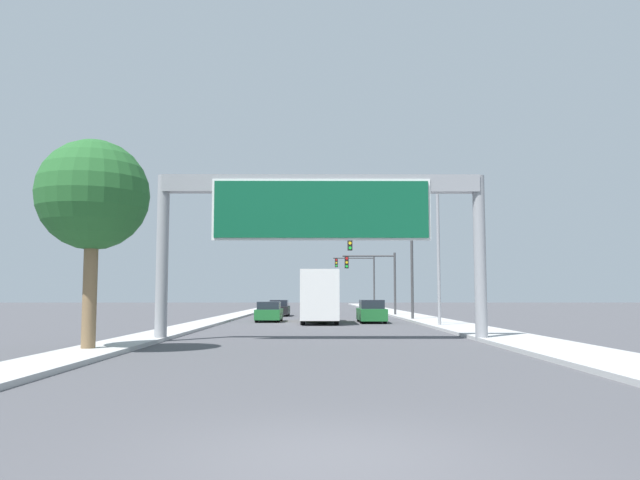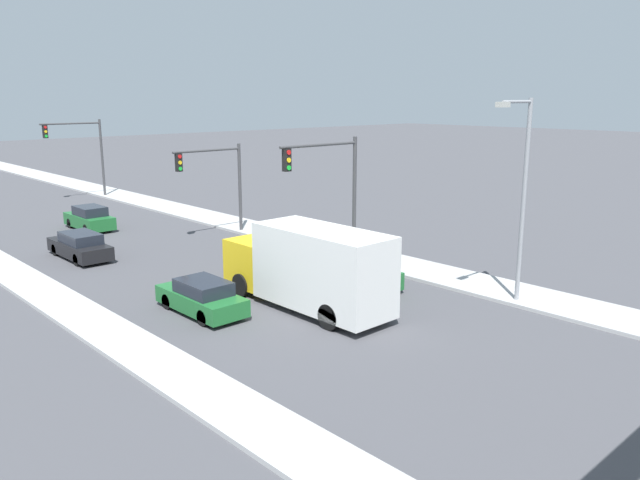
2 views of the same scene
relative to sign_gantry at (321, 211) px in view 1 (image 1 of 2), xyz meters
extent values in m
plane|color=#47474C|center=(0.00, -17.88, -5.27)|extent=(300.00, 300.00, 0.00)
cube|color=#ACACAC|center=(7.75, 42.12, -5.19)|extent=(3.00, 120.00, 0.15)
cube|color=#ACACAC|center=(-7.25, 42.12, -5.19)|extent=(2.00, 120.00, 0.15)
cylinder|color=gray|center=(-6.45, 0.12, -1.90)|extent=(0.49, 0.49, 6.73)
cylinder|color=gray|center=(6.45, 0.12, -1.90)|extent=(0.49, 0.49, 6.73)
cube|color=gray|center=(0.00, 0.12, 1.12)|extent=(12.90, 0.60, 0.70)
cube|color=white|center=(0.00, -0.18, 0.02)|extent=(8.82, 0.08, 2.50)
cube|color=#0C5133|center=(0.00, -0.23, 0.02)|extent=(8.62, 0.16, 2.30)
cube|color=#1E662D|center=(3.50, 17.10, -4.71)|extent=(1.73, 4.72, 0.77)
cube|color=#1E232D|center=(3.50, 16.87, -4.03)|extent=(1.52, 2.46, 0.58)
cylinder|color=black|center=(2.74, 18.57, -4.95)|extent=(0.22, 0.64, 0.64)
cylinder|color=black|center=(4.26, 18.57, -4.95)|extent=(0.22, 0.64, 0.64)
cylinder|color=black|center=(2.74, 15.64, -4.95)|extent=(0.22, 0.64, 0.64)
cylinder|color=black|center=(4.26, 15.64, -4.95)|extent=(0.22, 0.64, 0.64)
cube|color=#1E662D|center=(0.00, 37.51, -4.70)|extent=(1.73, 4.25, 0.78)
cube|color=#1E232D|center=(0.00, 37.30, -4.01)|extent=(1.52, 2.21, 0.59)
cylinder|color=black|center=(-0.75, 38.83, -4.95)|extent=(0.22, 0.64, 0.64)
cylinder|color=black|center=(0.75, 38.83, -4.95)|extent=(0.22, 0.64, 0.64)
cylinder|color=black|center=(-0.75, 36.19, -4.95)|extent=(0.22, 0.64, 0.64)
cylinder|color=black|center=(0.75, 36.19, -4.95)|extent=(0.22, 0.64, 0.64)
cube|color=#1E662D|center=(-3.50, 18.68, -4.75)|extent=(1.71, 4.26, 0.69)
cube|color=#1E232D|center=(-3.50, 18.46, -4.14)|extent=(1.51, 2.22, 0.53)
cylinder|color=black|center=(-4.25, 20.00, -4.95)|extent=(0.22, 0.64, 0.64)
cylinder|color=black|center=(-2.75, 20.00, -4.95)|extent=(0.22, 0.64, 0.64)
cylinder|color=black|center=(-4.25, 17.35, -4.95)|extent=(0.22, 0.64, 0.64)
cylinder|color=black|center=(-2.75, 17.35, -4.95)|extent=(0.22, 0.64, 0.64)
cube|color=black|center=(-3.50, 30.57, -4.74)|extent=(1.72, 4.72, 0.70)
cube|color=#1E232D|center=(-3.50, 30.33, -4.12)|extent=(1.51, 2.45, 0.54)
cylinder|color=black|center=(-4.25, 32.03, -4.95)|extent=(0.22, 0.64, 0.64)
cylinder|color=black|center=(-2.75, 32.03, -4.95)|extent=(0.22, 0.64, 0.64)
cylinder|color=black|center=(-4.25, 29.10, -4.95)|extent=(0.22, 0.64, 0.64)
cylinder|color=black|center=(-2.75, 29.10, -4.95)|extent=(0.22, 0.64, 0.64)
cube|color=yellow|center=(0.00, 19.46, -3.96)|extent=(2.19, 2.31, 2.03)
cube|color=silver|center=(0.00, 15.33, -3.41)|extent=(2.38, 5.95, 3.12)
cylinder|color=black|center=(-1.05, 19.35, -4.77)|extent=(0.28, 1.00, 1.00)
cylinder|color=black|center=(1.05, 19.35, -4.77)|extent=(0.28, 1.00, 1.00)
cylinder|color=black|center=(-1.05, 13.84, -4.77)|extent=(0.28, 1.00, 1.00)
cylinder|color=black|center=(1.05, 13.84, -4.77)|extent=(0.28, 1.00, 1.00)
cylinder|color=#3D3D3F|center=(6.75, 20.12, -2.02)|extent=(0.20, 0.20, 6.49)
cylinder|color=#3D3D3F|center=(4.30, 20.12, 0.92)|extent=(4.90, 0.14, 0.14)
cube|color=black|center=(2.24, 20.12, 0.34)|extent=(0.35, 0.28, 1.05)
cylinder|color=red|center=(2.24, 19.96, 0.69)|extent=(0.22, 0.04, 0.22)
cylinder|color=yellow|center=(2.24, 19.96, 0.34)|extent=(0.22, 0.04, 0.22)
cylinder|color=green|center=(2.24, 19.96, -0.01)|extent=(0.22, 0.04, 0.22)
cylinder|color=#3D3D3F|center=(6.75, 30.12, -2.46)|extent=(0.20, 0.20, 5.61)
cylinder|color=#3D3D3F|center=(4.43, 30.12, 0.05)|extent=(4.64, 0.14, 0.14)
cube|color=black|center=(2.48, 30.12, -0.53)|extent=(0.35, 0.28, 1.05)
cylinder|color=red|center=(2.48, 29.96, -0.18)|extent=(0.22, 0.04, 0.22)
cylinder|color=yellow|center=(2.48, 29.96, -0.53)|extent=(0.22, 0.04, 0.22)
cylinder|color=green|center=(2.48, 29.96, -0.88)|extent=(0.22, 0.04, 0.22)
cylinder|color=#3D3D3F|center=(6.75, 50.12, -1.96)|extent=(0.20, 0.20, 6.62)
cylinder|color=#3D3D3F|center=(4.28, 50.12, 1.05)|extent=(4.95, 0.14, 0.14)
cube|color=black|center=(2.20, 50.12, 0.47)|extent=(0.35, 0.28, 1.05)
cylinder|color=red|center=(2.20, 49.96, 0.82)|extent=(0.22, 0.04, 0.22)
cylinder|color=yellow|center=(2.20, 49.96, 0.47)|extent=(0.22, 0.04, 0.22)
cylinder|color=green|center=(2.20, 49.96, 0.12)|extent=(0.22, 0.04, 0.22)
cylinder|color=brown|center=(-7.50, -4.95, -2.71)|extent=(0.45, 0.45, 5.11)
sphere|color=#235B28|center=(-7.50, -4.95, -0.16)|extent=(3.61, 3.61, 3.61)
cylinder|color=gray|center=(6.85, 10.74, -1.07)|extent=(0.18, 0.18, 8.40)
cylinder|color=gray|center=(5.83, 10.74, 2.98)|extent=(2.03, 0.12, 0.12)
cube|color=#B2B2A8|center=(4.82, 10.74, 2.88)|extent=(0.60, 0.28, 0.20)
camera|label=1|loc=(-0.19, -25.11, -3.43)|focal=35.00mm
camera|label=2|loc=(-16.17, -1.85, 3.14)|focal=35.00mm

